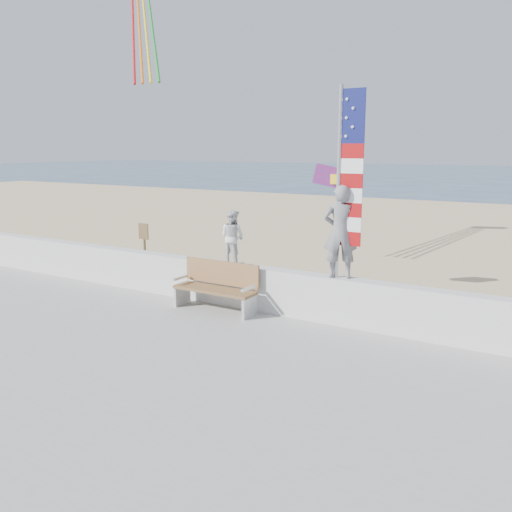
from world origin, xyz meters
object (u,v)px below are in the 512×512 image
at_px(adult, 340,232).
at_px(flag, 345,175).
at_px(child, 233,237).
at_px(bench, 217,286).

distance_m(adult, flag, 1.05).
bearing_deg(child, bench, 85.55).
bearing_deg(flag, bench, -169.93).
bearing_deg(bench, flag, 10.07).
bearing_deg(adult, child, -24.36).
distance_m(adult, bench, 2.83).
height_order(adult, child, adult).
relative_size(child, flag, 0.33).
relative_size(adult, child, 1.52).
xyz_separation_m(adult, flag, (0.06, -0.00, 1.04)).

